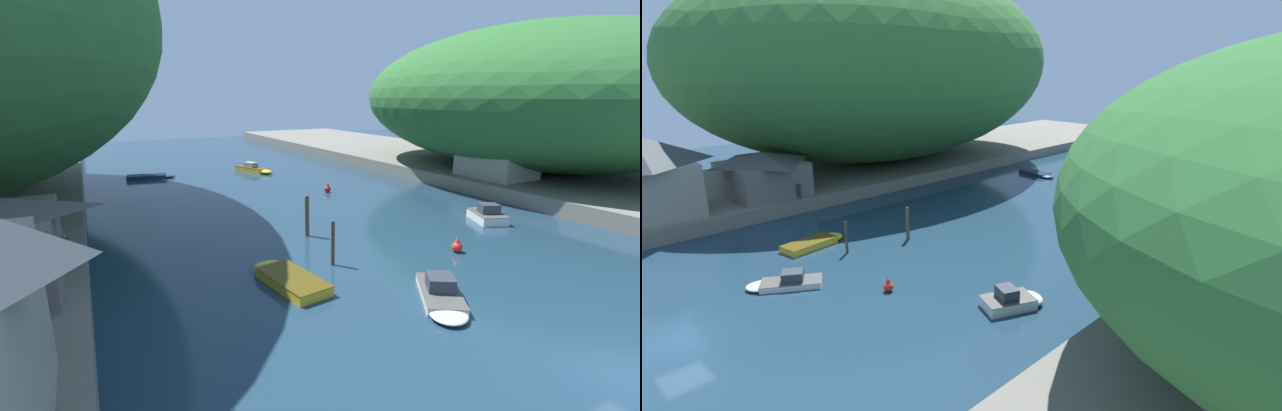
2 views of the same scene
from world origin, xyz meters
TOP-DOWN VIEW (x-y plane):
  - water_surface at (0.00, 30.00)m, footprint 130.00×130.00m
  - right_bank at (27.73, 30.00)m, footprint 22.00×120.00m
  - hillside_right at (28.83, 25.77)m, footprint 31.99×44.79m
  - right_bank_cottage at (20.76, 23.35)m, footprint 5.52×7.28m
  - boat_open_rowboat at (10.96, 16.10)m, footprint 3.44×4.41m
  - boat_cabin_cruiser at (2.75, 45.56)m, footprint 3.49×6.33m
  - boat_near_quay at (-7.67, 13.10)m, footprint 2.66×5.65m
  - boat_mid_channel at (-2.13, 7.44)m, footprint 4.26×5.14m
  - boat_moored_right at (-9.42, 47.22)m, footprint 5.62×2.76m
  - mooring_post_second at (-4.32, 13.92)m, footprint 0.22×0.22m
  - mooring_post_middle at (-3.19, 19.34)m, footprint 0.30×0.30m
  - channel_buoy_near at (3.57, 11.95)m, footprint 0.67×0.67m
  - channel_buoy_far at (5.00, 30.69)m, footprint 0.66×0.66m
  - person_on_quay at (-17.52, 17.09)m, footprint 0.33×0.43m

SIDE VIEW (x-z plane):
  - water_surface at x=0.00m, z-range 0.00..0.00m
  - boat_moored_right at x=-9.42m, z-range 0.00..0.45m
  - boat_near_quay at x=-7.67m, z-range 0.00..0.55m
  - boat_mid_channel at x=-2.13m, z-range -0.22..0.87m
  - boat_cabin_cruiser at x=2.75m, z-range -0.21..0.96m
  - channel_buoy_far at x=5.00m, z-range -0.11..0.88m
  - channel_buoy_near at x=3.57m, z-range -0.11..0.89m
  - boat_open_rowboat at x=10.96m, z-range -0.26..1.15m
  - right_bank at x=27.73m, z-range 0.00..1.37m
  - mooring_post_second at x=-4.32m, z-range 0.01..2.71m
  - mooring_post_middle at x=-3.19m, z-range 0.01..2.95m
  - person_on_quay at x=-17.52m, z-range 1.51..3.20m
  - right_bank_cottage at x=20.76m, z-range 1.47..7.26m
  - hillside_right at x=28.83m, z-range 1.37..17.19m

